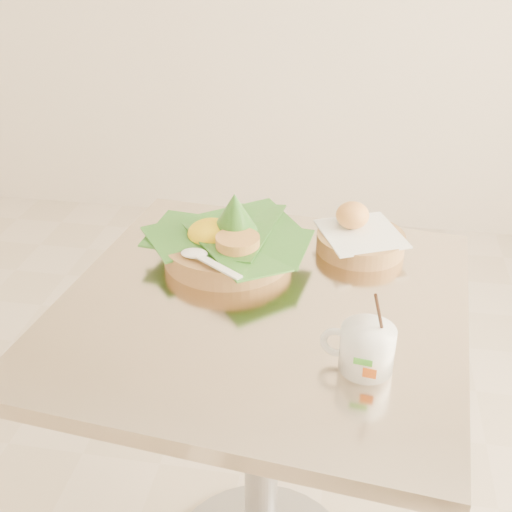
% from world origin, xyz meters
% --- Properties ---
extents(cafe_table, '(0.77, 0.77, 0.75)m').
position_xyz_m(cafe_table, '(0.10, -0.04, 0.53)').
color(cafe_table, gray).
rests_on(cafe_table, floor).
extents(rice_basket, '(0.31, 0.31, 0.16)m').
position_xyz_m(rice_basket, '(0.01, 0.10, 0.79)').
color(rice_basket, '#AF844B').
rests_on(rice_basket, cafe_table).
extents(bread_basket, '(0.20, 0.20, 0.09)m').
position_xyz_m(bread_basket, '(0.26, 0.18, 0.78)').
color(bread_basket, '#AF844B').
rests_on(bread_basket, cafe_table).
extents(coffee_mug, '(0.11, 0.09, 0.14)m').
position_xyz_m(coffee_mug, '(0.28, -0.19, 0.79)').
color(coffee_mug, white).
rests_on(coffee_mug, cafe_table).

